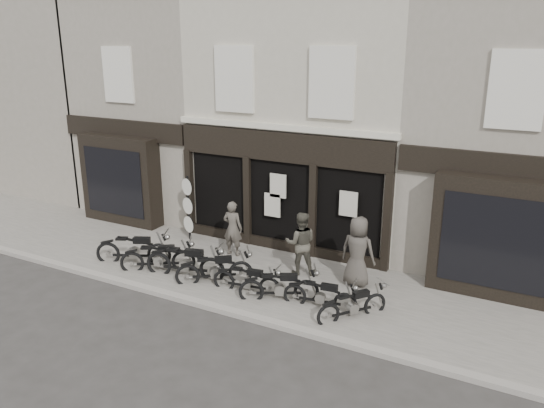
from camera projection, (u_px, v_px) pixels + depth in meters
The scene contains 19 objects.
ground_plane at pixel (231, 288), 14.62m from camera, with size 90.00×90.00×0.00m, color #2D2B28.
pavement at pixel (248, 274), 15.36m from camera, with size 30.00×4.20×0.12m, color #625D56.
kerb at pixel (205, 305), 13.55m from camera, with size 30.00×0.25×0.13m, color gray.
central_building at pixel (320, 114), 18.44m from camera, with size 7.30×6.22×8.34m.
neighbour_left at pixel (173, 106), 21.25m from camera, with size 5.60×6.73×8.34m.
neighbour_right at pixel (518, 129), 15.55m from camera, with size 5.60×6.73×8.34m.
filler_left at pixel (37, 95), 24.97m from camera, with size 11.00×6.00×8.20m, color gray.
motorcycle_0 at pixel (134, 252), 15.97m from camera, with size 2.14×1.25×1.10m.
motorcycle_1 at pixel (159, 260), 15.44m from camera, with size 1.94×1.40×1.04m.
motorcycle_2 at pixel (186, 265), 15.01m from camera, with size 2.33×0.91×1.14m.
motorcycle_3 at pixel (215, 272), 14.66m from camera, with size 1.84×1.50×1.03m.
motorcycle_4 at pixel (248, 283), 14.10m from camera, with size 1.94×0.57×0.93m.
motorcycle_5 at pixel (280, 289), 13.66m from camera, with size 1.91×1.23×1.00m.
motorcycle_6 at pixel (321, 298), 13.28m from camera, with size 1.93×0.54×0.93m.
motorcycle_7 at pixel (353, 308), 12.78m from camera, with size 1.37×1.63×0.92m.
man_left at pixel (233, 228), 16.34m from camera, with size 0.63×0.42×1.74m, color #49443C.
man_centre at pixel (301, 243), 15.02m from camera, with size 0.89×0.69×1.83m, color #434036.
man_right at pixel (358, 252), 14.26m from camera, with size 0.96×0.62×1.95m, color #3F3A34.
advert_sign_post at pixel (188, 211), 17.60m from camera, with size 0.54×0.36×2.30m.
Camera 1 is at (7.23, -11.20, 6.53)m, focal length 35.00 mm.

